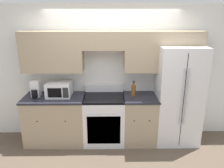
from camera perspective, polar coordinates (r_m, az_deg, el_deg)
The scene contains 9 objects.
ground_plane at distance 4.26m, azimuth 0.05°, elevation -16.62°, with size 12.00×12.00×0.00m, color brown.
wall_back at distance 4.21m, azimuth 0.06°, elevation 4.96°, with size 8.00×0.39×2.60m.
lower_cabinets_left at distance 4.41m, azimuth -14.50°, elevation -8.92°, with size 1.14×0.64×0.93m.
lower_cabinets_right at distance 4.33m, azimuth 7.15°, elevation -9.01°, with size 0.64×0.64×0.93m.
oven_range at distance 4.29m, azimuth -2.08°, elevation -9.08°, with size 0.76×0.65×1.09m.
refrigerator at distance 4.34m, azimuth 16.70°, elevation -2.82°, with size 0.81×0.74×1.87m.
microwave at distance 4.22m, azimuth -13.62°, elevation -1.32°, with size 0.45×0.40×0.27m.
bottle at distance 4.12m, azimuth 5.64°, elevation -1.60°, with size 0.08×0.08×0.29m.
coffee_maker at distance 4.30m, azimuth -19.34°, elevation -1.28°, with size 0.16×0.23×0.31m.
Camera 1 is at (-0.05, -3.52, 2.40)m, focal length 35.00 mm.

